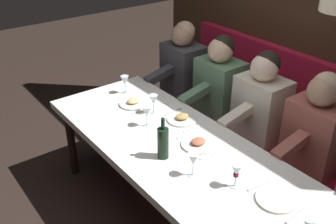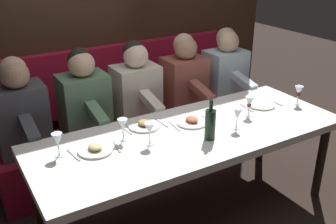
{
  "view_description": "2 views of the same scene",
  "coord_description": "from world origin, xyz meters",
  "px_view_note": "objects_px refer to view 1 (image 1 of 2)",
  "views": [
    {
      "loc": [
        -1.44,
        -1.8,
        2.29
      ],
      "look_at": [
        0.05,
        0.17,
        0.92
      ],
      "focal_mm": 42.0,
      "sensor_mm": 36.0,
      "label": 1
    },
    {
      "loc": [
        -2.11,
        1.46,
        2.03
      ],
      "look_at": [
        0.05,
        0.17,
        0.92
      ],
      "focal_mm": 41.6,
      "sensor_mm": 36.0,
      "label": 2
    }
  ],
  "objects_px": {
    "diner_far": "(219,81)",
    "wine_glass_4": "(193,160)",
    "wine_glass_1": "(125,81)",
    "dining_table": "(177,153)",
    "wine_bottle": "(163,143)",
    "diner_middle": "(261,101)",
    "wine_glass_0": "(236,171)",
    "diner_farthest": "(183,64)",
    "diner_near": "(316,127)",
    "wine_glass_2": "(147,112)",
    "wine_glass_5": "(153,100)"
  },
  "relations": [
    {
      "from": "diner_far",
      "to": "wine_glass_4",
      "type": "bearing_deg",
      "value": -140.77
    },
    {
      "from": "wine_glass_1",
      "to": "dining_table",
      "type": "bearing_deg",
      "value": -99.42
    },
    {
      "from": "diner_far",
      "to": "wine_bottle",
      "type": "xyz_separation_m",
      "value": [
        -1.04,
        -0.55,
        0.04
      ]
    },
    {
      "from": "diner_middle",
      "to": "diner_far",
      "type": "distance_m",
      "value": 0.49
    },
    {
      "from": "wine_bottle",
      "to": "wine_glass_4",
      "type": "bearing_deg",
      "value": -83.28
    },
    {
      "from": "dining_table",
      "to": "wine_glass_4",
      "type": "distance_m",
      "value": 0.39
    },
    {
      "from": "dining_table",
      "to": "wine_glass_0",
      "type": "relative_size",
      "value": 14.45
    },
    {
      "from": "diner_farthest",
      "to": "wine_glass_0",
      "type": "relative_size",
      "value": 4.82
    },
    {
      "from": "diner_middle",
      "to": "wine_glass_4",
      "type": "xyz_separation_m",
      "value": [
        -1.01,
        -0.33,
        0.04
      ]
    },
    {
      "from": "diner_near",
      "to": "wine_glass_2",
      "type": "xyz_separation_m",
      "value": [
        -0.89,
        0.87,
        0.04
      ]
    },
    {
      "from": "diner_near",
      "to": "wine_bottle",
      "type": "height_order",
      "value": "diner_near"
    },
    {
      "from": "wine_glass_4",
      "to": "wine_glass_5",
      "type": "relative_size",
      "value": 1.0
    },
    {
      "from": "wine_glass_4",
      "to": "diner_near",
      "type": "bearing_deg",
      "value": -10.7
    },
    {
      "from": "wine_glass_1",
      "to": "wine_glass_4",
      "type": "height_order",
      "value": "same"
    },
    {
      "from": "diner_far",
      "to": "wine_glass_1",
      "type": "bearing_deg",
      "value": 149.06
    },
    {
      "from": "wine_glass_1",
      "to": "wine_glass_5",
      "type": "height_order",
      "value": "same"
    },
    {
      "from": "wine_glass_2",
      "to": "wine_glass_4",
      "type": "distance_m",
      "value": 0.68
    },
    {
      "from": "diner_near",
      "to": "wine_glass_0",
      "type": "bearing_deg",
      "value": -177.01
    },
    {
      "from": "diner_far",
      "to": "wine_bottle",
      "type": "height_order",
      "value": "diner_far"
    },
    {
      "from": "dining_table",
      "to": "diner_far",
      "type": "relative_size",
      "value": 3.0
    },
    {
      "from": "wine_glass_1",
      "to": "wine_glass_4",
      "type": "distance_m",
      "value": 1.29
    },
    {
      "from": "dining_table",
      "to": "wine_glass_1",
      "type": "relative_size",
      "value": 14.45
    },
    {
      "from": "diner_farthest",
      "to": "diner_far",
      "type": "bearing_deg",
      "value": -90.0
    },
    {
      "from": "diner_middle",
      "to": "diner_far",
      "type": "height_order",
      "value": "same"
    },
    {
      "from": "wine_glass_1",
      "to": "wine_bottle",
      "type": "bearing_deg",
      "value": -107.63
    },
    {
      "from": "diner_far",
      "to": "wine_glass_1",
      "type": "height_order",
      "value": "diner_far"
    },
    {
      "from": "dining_table",
      "to": "wine_glass_5",
      "type": "height_order",
      "value": "wine_glass_5"
    },
    {
      "from": "diner_middle",
      "to": "wine_glass_2",
      "type": "bearing_deg",
      "value": 158.91
    },
    {
      "from": "wine_glass_0",
      "to": "wine_bottle",
      "type": "distance_m",
      "value": 0.53
    },
    {
      "from": "wine_glass_1",
      "to": "wine_glass_4",
      "type": "xyz_separation_m",
      "value": [
        -0.28,
        -1.26,
        0.0
      ]
    },
    {
      "from": "wine_glass_0",
      "to": "wine_glass_5",
      "type": "height_order",
      "value": "same"
    },
    {
      "from": "dining_table",
      "to": "wine_glass_2",
      "type": "bearing_deg",
      "value": 92.04
    },
    {
      "from": "dining_table",
      "to": "diner_middle",
      "type": "distance_m",
      "value": 0.89
    },
    {
      "from": "diner_farthest",
      "to": "wine_glass_4",
      "type": "height_order",
      "value": "diner_farthest"
    },
    {
      "from": "wine_glass_0",
      "to": "wine_glass_4",
      "type": "height_order",
      "value": "same"
    },
    {
      "from": "diner_far",
      "to": "diner_farthest",
      "type": "xyz_separation_m",
      "value": [
        0.0,
        0.52,
        0.0
      ]
    },
    {
      "from": "wine_glass_1",
      "to": "wine_bottle",
      "type": "distance_m",
      "value": 1.03
    },
    {
      "from": "wine_glass_5",
      "to": "diner_farthest",
      "type": "bearing_deg",
      "value": 36.13
    },
    {
      "from": "diner_near",
      "to": "wine_glass_1",
      "type": "relative_size",
      "value": 4.82
    },
    {
      "from": "diner_middle",
      "to": "wine_glass_2",
      "type": "xyz_separation_m",
      "value": [
        -0.89,
        0.34,
        0.04
      ]
    },
    {
      "from": "diner_middle",
      "to": "diner_far",
      "type": "bearing_deg",
      "value": 90.0
    },
    {
      "from": "diner_farthest",
      "to": "dining_table",
      "type": "bearing_deg",
      "value": -130.73
    },
    {
      "from": "wine_bottle",
      "to": "wine_glass_2",
      "type": "bearing_deg",
      "value": 70.16
    },
    {
      "from": "wine_glass_1",
      "to": "wine_glass_0",
      "type": "bearing_deg",
      "value": -95.67
    },
    {
      "from": "wine_glass_0",
      "to": "wine_glass_1",
      "type": "distance_m",
      "value": 1.5
    },
    {
      "from": "wine_glass_1",
      "to": "wine_bottle",
      "type": "xyz_separation_m",
      "value": [
        -0.31,
        -0.99,
        -0.0
      ]
    },
    {
      "from": "diner_farthest",
      "to": "wine_bottle",
      "type": "bearing_deg",
      "value": -134.09
    },
    {
      "from": "wine_glass_0",
      "to": "wine_glass_5",
      "type": "distance_m",
      "value": 1.05
    },
    {
      "from": "diner_farthest",
      "to": "wine_glass_2",
      "type": "bearing_deg",
      "value": -143.14
    },
    {
      "from": "wine_glass_1",
      "to": "wine_glass_2",
      "type": "xyz_separation_m",
      "value": [
        -0.17,
        -0.58,
        0.0
      ]
    }
  ]
}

